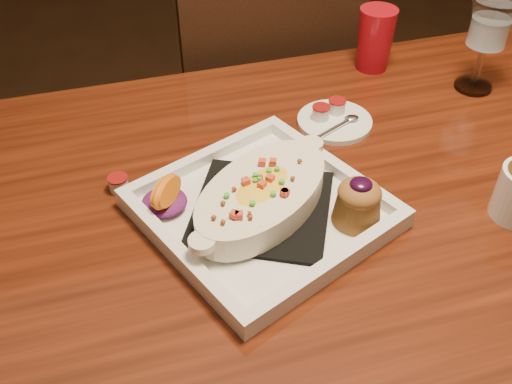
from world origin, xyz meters
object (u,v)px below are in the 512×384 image
object	(u,v)px
goblet	(490,28)
red_tumbler	(375,39)
chair_far	(259,112)
saucer	(333,119)
plate	(268,202)
table	(372,246)

from	to	relation	value
goblet	red_tumbler	size ratio (longest dim) A/B	1.44
chair_far	saucer	distance (m)	0.49
saucer	goblet	bearing A→B (deg)	6.86
plate	goblet	xyz separation A→B (m)	(0.48, 0.23, 0.09)
table	red_tumbler	size ratio (longest dim) A/B	12.45
chair_far	goblet	bearing A→B (deg)	128.27
table	chair_far	bearing A→B (deg)	90.00
plate	goblet	world-z (taller)	goblet
table	red_tumbler	distance (m)	0.43
table	goblet	xyz separation A→B (m)	(0.31, 0.24, 0.22)
chair_far	red_tumbler	bearing A→B (deg)	120.67
goblet	saucer	xyz separation A→B (m)	(-0.30, -0.04, -0.11)
chair_far	plate	distance (m)	0.69
table	saucer	xyz separation A→B (m)	(0.01, 0.21, 0.11)
saucer	plate	bearing A→B (deg)	-132.96
table	goblet	size ratio (longest dim) A/B	8.65
chair_far	plate	size ratio (longest dim) A/B	2.37
goblet	saucer	size ratio (longest dim) A/B	1.34
plate	goblet	bearing A→B (deg)	2.65
plate	saucer	bearing A→B (deg)	24.25
chair_far	goblet	size ratio (longest dim) A/B	5.36
goblet	table	bearing A→B (deg)	-141.78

